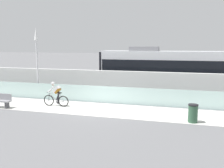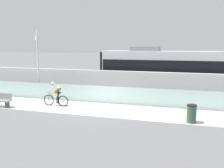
# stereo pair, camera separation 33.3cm
# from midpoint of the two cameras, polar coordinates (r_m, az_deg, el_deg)

# --- Properties ---
(ground_plane) EXTENTS (200.00, 200.00, 0.00)m
(ground_plane) POSITION_cam_midpoint_polar(r_m,az_deg,el_deg) (16.13, -3.39, -5.55)
(ground_plane) COLOR slate
(bike_path_deck) EXTENTS (32.00, 3.20, 0.01)m
(bike_path_deck) POSITION_cam_midpoint_polar(r_m,az_deg,el_deg) (16.13, -3.39, -5.53)
(bike_path_deck) COLOR silver
(bike_path_deck) RESTS_ON ground
(glass_parapet) EXTENTS (32.00, 0.05, 1.15)m
(glass_parapet) POSITION_cam_midpoint_polar(r_m,az_deg,el_deg) (17.70, -1.32, -2.33)
(glass_parapet) COLOR silver
(glass_parapet) RESTS_ON ground
(concrete_barrier_wall) EXTENTS (32.00, 0.36, 2.05)m
(concrete_barrier_wall) POSITION_cam_midpoint_polar(r_m,az_deg,el_deg) (19.32, 0.35, -0.04)
(concrete_barrier_wall) COLOR silver
(concrete_barrier_wall) RESTS_ON ground
(tram_rail_near) EXTENTS (32.00, 0.08, 0.01)m
(tram_rail_near) POSITION_cam_midpoint_polar(r_m,az_deg,el_deg) (21.85, 2.21, -1.73)
(tram_rail_near) COLOR #595654
(tram_rail_near) RESTS_ON ground
(tram_rail_far) EXTENTS (32.00, 0.08, 0.01)m
(tram_rail_far) POSITION_cam_midpoint_polar(r_m,az_deg,el_deg) (23.21, 3.12, -1.11)
(tram_rail_far) COLOR #595654
(tram_rail_far) RESTS_ON ground
(tram) EXTENTS (11.06, 2.54, 3.81)m
(tram) POSITION_cam_midpoint_polar(r_m,az_deg,el_deg) (21.65, 12.86, 3.01)
(tram) COLOR silver
(tram) RESTS_ON ground
(cyclist_on_bike) EXTENTS (1.77, 0.58, 1.61)m
(cyclist_on_bike) POSITION_cam_midpoint_polar(r_m,az_deg,el_deg) (17.05, -11.83, -2.24)
(cyclist_on_bike) COLOR black
(cyclist_on_bike) RESTS_ON ground
(lamp_post_antenna) EXTENTS (0.28, 0.28, 5.20)m
(lamp_post_antenna) POSITION_cam_midpoint_polar(r_m,az_deg,el_deg) (19.95, -15.74, 6.46)
(lamp_post_antenna) COLOR gray
(lamp_post_antenna) RESTS_ON ground
(trash_bin) EXTENTS (0.51, 0.51, 0.96)m
(trash_bin) POSITION_cam_midpoint_polar(r_m,az_deg,el_deg) (13.85, 17.91, -6.31)
(trash_bin) COLOR #33593F
(trash_bin) RESTS_ON ground
(bench) EXTENTS (1.60, 0.45, 0.89)m
(bench) POSITION_cam_midpoint_polar(r_m,az_deg,el_deg) (17.93, -23.15, -3.22)
(bench) COLOR gray
(bench) RESTS_ON ground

